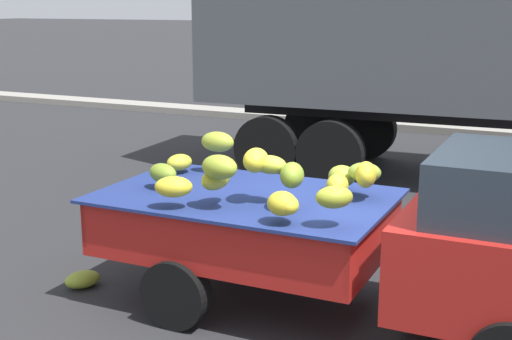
# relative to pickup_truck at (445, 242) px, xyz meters

# --- Properties ---
(ground) EXTENTS (220.00, 220.00, 0.00)m
(ground) POSITION_rel_pickup_truck_xyz_m (-0.80, -0.16, -0.89)
(ground) COLOR #28282B
(curb_strip) EXTENTS (80.00, 0.80, 0.16)m
(curb_strip) POSITION_rel_pickup_truck_xyz_m (-0.80, 10.35, -0.81)
(curb_strip) COLOR gray
(curb_strip) RESTS_ON ground
(pickup_truck) EXTENTS (4.83, 1.80, 1.70)m
(pickup_truck) POSITION_rel_pickup_truck_xyz_m (0.00, 0.00, 0.00)
(pickup_truck) COLOR #B21E19
(pickup_truck) RESTS_ON ground
(fallen_banana_bunch_near_tailgate) EXTENTS (0.40, 0.45, 0.17)m
(fallen_banana_bunch_near_tailgate) POSITION_rel_pickup_truck_xyz_m (-3.54, -0.44, -0.80)
(fallen_banana_bunch_near_tailgate) COLOR #95A730
(fallen_banana_bunch_near_tailgate) RESTS_ON ground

